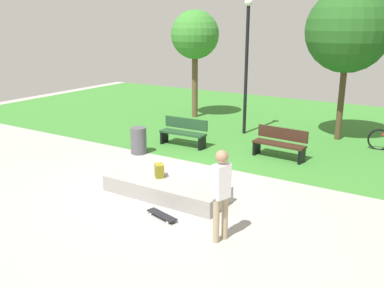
{
  "coord_description": "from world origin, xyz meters",
  "views": [
    {
      "loc": [
        5.74,
        -7.9,
        3.99
      ],
      "look_at": [
        0.31,
        0.79,
        1.0
      ],
      "focal_mm": 39.39,
      "sensor_mm": 36.0,
      "label": 1
    }
  ],
  "objects_px": {
    "tree_slender_maple": "(195,36)",
    "trash_bin": "(139,141)",
    "skater_performing_trick": "(221,188)",
    "park_bench_by_oak": "(184,132)",
    "concrete_ledge": "(166,188)",
    "park_bench_center_lawn": "(280,143)",
    "skateboard_by_ledge": "(162,215)",
    "tree_leaning_ash": "(348,31)",
    "skateboard_spare": "(130,171)",
    "lamp_post": "(247,55)",
    "backpack_on_ledge": "(159,171)"
  },
  "relations": [
    {
      "from": "concrete_ledge",
      "to": "park_bench_center_lawn",
      "type": "bearing_deg",
      "value": 73.72
    },
    {
      "from": "tree_slender_maple",
      "to": "park_bench_by_oak",
      "type": "bearing_deg",
      "value": -63.1
    },
    {
      "from": "concrete_ledge",
      "to": "skateboard_spare",
      "type": "height_order",
      "value": "concrete_ledge"
    },
    {
      "from": "skateboard_by_ledge",
      "to": "tree_leaning_ash",
      "type": "bearing_deg",
      "value": 79.06
    },
    {
      "from": "park_bench_center_lawn",
      "to": "lamp_post",
      "type": "relative_size",
      "value": 0.34
    },
    {
      "from": "skateboard_by_ledge",
      "to": "concrete_ledge",
      "type": "bearing_deg",
      "value": 120.99
    },
    {
      "from": "concrete_ledge",
      "to": "trash_bin",
      "type": "height_order",
      "value": "trash_bin"
    },
    {
      "from": "park_bench_by_oak",
      "to": "trash_bin",
      "type": "distance_m",
      "value": 1.64
    },
    {
      "from": "park_bench_center_lawn",
      "to": "tree_slender_maple",
      "type": "distance_m",
      "value": 6.95
    },
    {
      "from": "trash_bin",
      "to": "skateboard_by_ledge",
      "type": "bearing_deg",
      "value": -45.2
    },
    {
      "from": "trash_bin",
      "to": "concrete_ledge",
      "type": "bearing_deg",
      "value": -40.72
    },
    {
      "from": "concrete_ledge",
      "to": "tree_slender_maple",
      "type": "bearing_deg",
      "value": 117.11
    },
    {
      "from": "skater_performing_trick",
      "to": "skateboard_spare",
      "type": "distance_m",
      "value": 4.43
    },
    {
      "from": "trash_bin",
      "to": "tree_leaning_ash",
      "type": "bearing_deg",
      "value": 45.64
    },
    {
      "from": "concrete_ledge",
      "to": "skater_performing_trick",
      "type": "distance_m",
      "value": 2.54
    },
    {
      "from": "tree_slender_maple",
      "to": "trash_bin",
      "type": "xyz_separation_m",
      "value": [
        1.28,
        -5.44,
        -3.01
      ]
    },
    {
      "from": "skateboard_by_ledge",
      "to": "tree_leaning_ash",
      "type": "distance_m",
      "value": 9.21
    },
    {
      "from": "backpack_on_ledge",
      "to": "trash_bin",
      "type": "relative_size",
      "value": 0.39
    },
    {
      "from": "backpack_on_ledge",
      "to": "park_bench_by_oak",
      "type": "distance_m",
      "value": 4.0
    },
    {
      "from": "park_bench_by_oak",
      "to": "tree_leaning_ash",
      "type": "relative_size",
      "value": 0.32
    },
    {
      "from": "lamp_post",
      "to": "trash_bin",
      "type": "bearing_deg",
      "value": -113.71
    },
    {
      "from": "skateboard_by_ledge",
      "to": "park_bench_by_oak",
      "type": "height_order",
      "value": "park_bench_by_oak"
    },
    {
      "from": "concrete_ledge",
      "to": "skateboard_spare",
      "type": "bearing_deg",
      "value": 156.33
    },
    {
      "from": "park_bench_center_lawn",
      "to": "tree_leaning_ash",
      "type": "xyz_separation_m",
      "value": [
        0.97,
        3.11,
        3.22
      ]
    },
    {
      "from": "park_bench_by_oak",
      "to": "tree_leaning_ash",
      "type": "xyz_separation_m",
      "value": [
        4.16,
        3.54,
        3.22
      ]
    },
    {
      "from": "skateboard_by_ledge",
      "to": "tree_slender_maple",
      "type": "relative_size",
      "value": 0.18
    },
    {
      "from": "concrete_ledge",
      "to": "lamp_post",
      "type": "xyz_separation_m",
      "value": [
        -0.94,
        6.31,
        2.66
      ]
    },
    {
      "from": "skater_performing_trick",
      "to": "tree_leaning_ash",
      "type": "distance_m",
      "value": 8.89
    },
    {
      "from": "park_bench_center_lawn",
      "to": "trash_bin",
      "type": "bearing_deg",
      "value": -154.25
    },
    {
      "from": "skateboard_spare",
      "to": "tree_slender_maple",
      "type": "height_order",
      "value": "tree_slender_maple"
    },
    {
      "from": "skater_performing_trick",
      "to": "lamp_post",
      "type": "xyz_separation_m",
      "value": [
        -3.02,
        7.48,
        1.8
      ]
    },
    {
      "from": "tree_leaning_ash",
      "to": "lamp_post",
      "type": "distance_m",
      "value": 3.4
    },
    {
      "from": "skateboard_spare",
      "to": "lamp_post",
      "type": "bearing_deg",
      "value": 81.45
    },
    {
      "from": "backpack_on_ledge",
      "to": "trash_bin",
      "type": "height_order",
      "value": "trash_bin"
    },
    {
      "from": "trash_bin",
      "to": "tree_slender_maple",
      "type": "bearing_deg",
      "value": 103.26
    },
    {
      "from": "concrete_ledge",
      "to": "tree_leaning_ash",
      "type": "relative_size",
      "value": 0.59
    },
    {
      "from": "skater_performing_trick",
      "to": "park_bench_by_oak",
      "type": "height_order",
      "value": "skater_performing_trick"
    },
    {
      "from": "concrete_ledge",
      "to": "tree_slender_maple",
      "type": "distance_m",
      "value": 9.29
    },
    {
      "from": "lamp_post",
      "to": "park_bench_center_lawn",
      "type": "bearing_deg",
      "value": -44.19
    },
    {
      "from": "concrete_ledge",
      "to": "lamp_post",
      "type": "bearing_deg",
      "value": 98.44
    },
    {
      "from": "skater_performing_trick",
      "to": "trash_bin",
      "type": "height_order",
      "value": "skater_performing_trick"
    },
    {
      "from": "backpack_on_ledge",
      "to": "park_bench_center_lawn",
      "type": "distance_m",
      "value": 4.34
    },
    {
      "from": "skateboard_spare",
      "to": "trash_bin",
      "type": "bearing_deg",
      "value": 120.9
    },
    {
      "from": "skateboard_spare",
      "to": "tree_slender_maple",
      "type": "xyz_separation_m",
      "value": [
        -2.2,
        6.98,
        3.36
      ]
    },
    {
      "from": "backpack_on_ledge",
      "to": "park_bench_center_lawn",
      "type": "bearing_deg",
      "value": 114.64
    },
    {
      "from": "skater_performing_trick",
      "to": "trash_bin",
      "type": "distance_m",
      "value": 5.95
    },
    {
      "from": "backpack_on_ledge",
      "to": "lamp_post",
      "type": "height_order",
      "value": "lamp_post"
    },
    {
      "from": "backpack_on_ledge",
      "to": "skateboard_by_ledge",
      "type": "relative_size",
      "value": 0.39
    },
    {
      "from": "park_bench_center_lawn",
      "to": "park_bench_by_oak",
      "type": "bearing_deg",
      "value": -172.45
    },
    {
      "from": "skateboard_spare",
      "to": "park_bench_center_lawn",
      "type": "xyz_separation_m",
      "value": [
        3.0,
        3.43,
        0.42
      ]
    }
  ]
}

